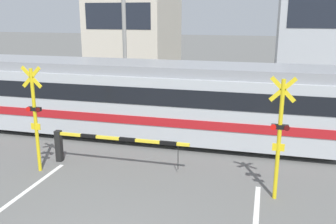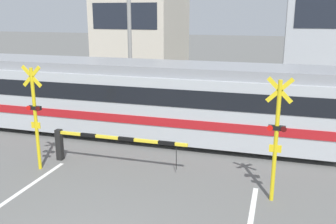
{
  "view_description": "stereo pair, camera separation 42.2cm",
  "coord_description": "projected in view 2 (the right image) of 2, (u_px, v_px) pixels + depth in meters",
  "views": [
    {
      "loc": [
        3.21,
        -5.43,
        4.97
      ],
      "look_at": [
        0.0,
        6.75,
        1.6
      ],
      "focal_mm": 40.0,
      "sensor_mm": 36.0,
      "label": 1
    },
    {
      "loc": [
        3.62,
        -5.31,
        4.97
      ],
      "look_at": [
        0.0,
        6.75,
        1.6
      ],
      "focal_mm": 40.0,
      "sensor_mm": 36.0,
      "label": 2
    }
  ],
  "objects": [
    {
      "name": "rail_track_near",
      "position": [
        176.0,
        144.0,
        14.4
      ],
      "size": [
        50.0,
        0.1,
        0.08
      ],
      "color": "#5B564C",
      "rests_on": "ground_plane"
    },
    {
      "name": "rail_track_far",
      "position": [
        185.0,
        133.0,
        15.73
      ],
      "size": [
        50.0,
        0.1,
        0.08
      ],
      "color": "#5B564C",
      "rests_on": "ground_plane"
    },
    {
      "name": "commuter_train",
      "position": [
        139.0,
        97.0,
        15.15
      ],
      "size": [
        15.39,
        2.76,
        3.05
      ],
      "color": "#B7BCC1",
      "rests_on": "ground_plane"
    },
    {
      "name": "crossing_barrier_near",
      "position": [
        93.0,
        141.0,
        12.46
      ],
      "size": [
        4.65,
        0.2,
        1.09
      ],
      "color": "black",
      "rests_on": "ground_plane"
    },
    {
      "name": "crossing_barrier_far",
      "position": [
        243.0,
        106.0,
        17.16
      ],
      "size": [
        4.65,
        0.2,
        1.09
      ],
      "color": "black",
      "rests_on": "ground_plane"
    },
    {
      "name": "crossing_signal_left",
      "position": [
        35.0,
        114.0,
        11.78
      ],
      "size": [
        0.68,
        0.15,
        3.4
      ],
      "color": "yellow",
      "rests_on": "ground_plane"
    },
    {
      "name": "crossing_signal_right",
      "position": [
        276.0,
        135.0,
        9.75
      ],
      "size": [
        0.68,
        0.15,
        3.4
      ],
      "color": "yellow",
      "rests_on": "ground_plane"
    },
    {
      "name": "pedestrian",
      "position": [
        191.0,
        87.0,
        20.86
      ],
      "size": [
        0.38,
        0.22,
        1.65
      ],
      "color": "#33384C",
      "rests_on": "ground_plane"
    },
    {
      "name": "building_left_of_street",
      "position": [
        143.0,
        21.0,
        28.32
      ],
      "size": [
        5.5,
        7.16,
        8.58
      ],
      "color": "beige",
      "rests_on": "ground_plane"
    },
    {
      "name": "building_right_of_street",
      "position": [
        327.0,
        19.0,
        24.67
      ],
      "size": [
        5.12,
        7.16,
        9.01
      ],
      "color": "#B2B7BC",
      "rests_on": "ground_plane"
    },
    {
      "name": "utility_pole_streetside",
      "position": [
        130.0,
        36.0,
        20.53
      ],
      "size": [
        0.22,
        0.22,
        7.46
      ],
      "color": "gray",
      "rests_on": "ground_plane"
    }
  ]
}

